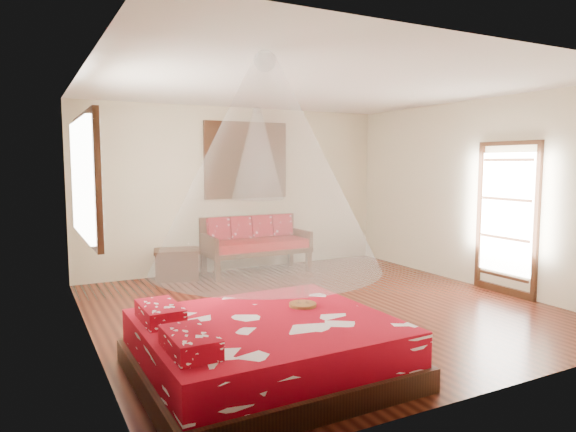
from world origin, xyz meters
The scene contains 10 objects.
room centered at (0.00, 0.00, 1.40)m, with size 5.54×5.54×2.84m.
bed centered at (-1.52, -1.60, 0.25)m, with size 2.21×2.01×0.65m.
daybed centered at (0.15, 2.38, 0.52)m, with size 1.77×0.79×0.94m.
storage_chest centered at (-1.18, 2.45, 0.25)m, with size 0.80×0.67×0.48m.
shutter_panel centered at (0.15, 2.72, 1.90)m, with size 1.52×0.06×1.32m.
window_left centered at (-2.71, 0.20, 1.70)m, with size 0.10×1.74×1.34m.
glazed_door centered at (2.72, -0.60, 1.07)m, with size 0.08×1.02×2.16m.
wine_tray centered at (-1.01, -1.37, 0.56)m, with size 0.26×0.26×0.21m.
mosquito_net_main centered at (-1.50, -1.60, 1.85)m, with size 1.98×1.98×1.80m, color white.
mosquito_net_daybed centered at (0.15, 2.25, 2.00)m, with size 0.87×0.87×1.50m, color white.
Camera 1 is at (-3.34, -5.54, 1.87)m, focal length 32.00 mm.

